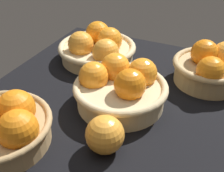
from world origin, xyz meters
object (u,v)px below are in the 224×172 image
at_px(basket_far_left, 210,67).
at_px(basket_center, 120,87).
at_px(basket_near_left, 98,48).
at_px(loose_orange_side_gap, 105,135).

bearing_deg(basket_far_left, basket_center, -43.74).
relative_size(basket_far_left, basket_center, 0.87).
bearing_deg(basket_near_left, basket_far_left, 92.01).
bearing_deg(loose_orange_side_gap, basket_far_left, 157.75).
xyz_separation_m(basket_center, loose_orange_side_gap, (0.17, 0.04, -0.01)).
bearing_deg(loose_orange_side_gap, basket_near_left, -150.40).
xyz_separation_m(basket_near_left, loose_orange_side_gap, (0.35, 0.20, -0.00)).
distance_m(basket_near_left, loose_orange_side_gap, 0.41).
xyz_separation_m(basket_far_left, loose_orange_side_gap, (0.37, -0.15, -0.01)).
relative_size(basket_center, basket_near_left, 0.96).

